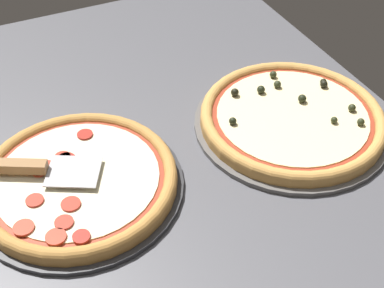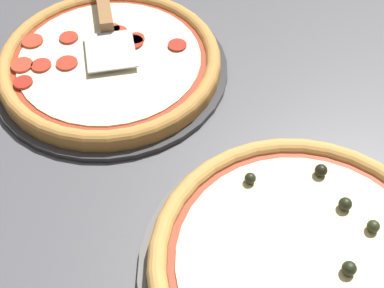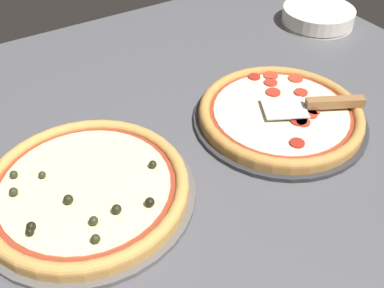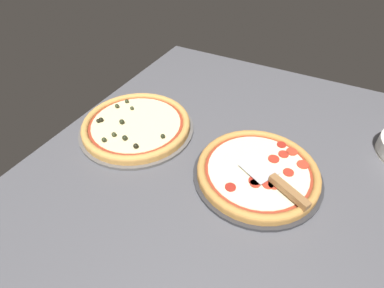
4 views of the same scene
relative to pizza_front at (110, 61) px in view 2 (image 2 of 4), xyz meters
The scene contains 6 objects.
ground_plane 7.61cm from the pizza_front, 76.91° to the left, with size 135.12×123.24×3.60cm, color #4C4C51.
pizza_pan_front 1.89cm from the pizza_front, 117.80° to the left, with size 38.17×38.17×1.00cm, color #2D2D30.
pizza_front is the anchor object (origin of this frame).
pizza_pan_back 44.74cm from the pizza_front, 87.90° to the left, with size 40.02×40.02×1.00cm, color #565451.
pizza_back 44.71cm from the pizza_front, 87.94° to the left, with size 37.62×37.62×3.82cm.
serving_spatula 9.23cm from the pizza_front, 119.92° to the right, with size 14.59×21.81×2.00cm.
Camera 2 is at (28.95, 53.29, 59.93)cm, focal length 50.00 mm.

